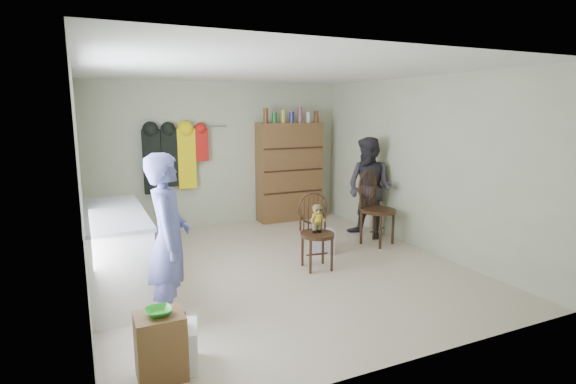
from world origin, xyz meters
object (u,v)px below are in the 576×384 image
counter (116,252)px  dresser (289,171)px  chair_front (316,226)px  chair_far (374,205)px

counter → dresser: (3.20, 2.30, 0.44)m
chair_front → dresser: bearing=79.4°
counter → chair_front: (2.41, -0.21, 0.08)m
counter → dresser: bearing=35.7°
counter → dresser: size_ratio=0.90×
chair_front → dresser: 2.65m
chair_front → chair_far: chair_far is taller
chair_front → chair_far: size_ratio=0.86×
chair_far → dresser: size_ratio=0.55×
chair_far → chair_front: bearing=-176.5°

